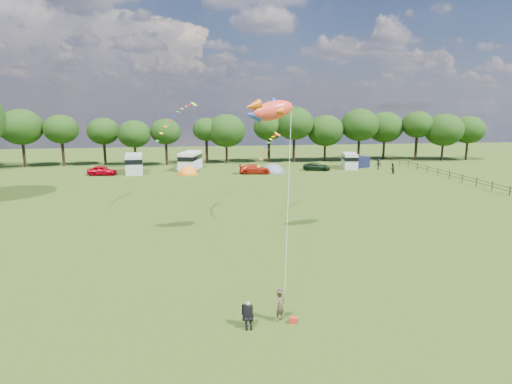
{
  "coord_description": "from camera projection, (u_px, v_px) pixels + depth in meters",
  "views": [
    {
      "loc": [
        -4.68,
        -22.98,
        10.28
      ],
      "look_at": [
        0.0,
        8.0,
        4.0
      ],
      "focal_mm": 30.0,
      "sensor_mm": 36.0,
      "label": 1
    }
  ],
  "objects": [
    {
      "name": "tent_orange",
      "position": [
        188.0,
        174.0,
        65.82
      ],
      "size": [
        3.14,
        3.43,
        2.45
      ],
      "color": "orange",
      "rests_on": "ground"
    },
    {
      "name": "car_c",
      "position": [
        255.0,
        169.0,
        66.34
      ],
      "size": [
        5.09,
        2.64,
        1.46
      ],
      "primitive_type": "imported",
      "rotation": [
        0.0,
        0.0,
        1.44
      ],
      "color": "red",
      "rests_on": "ground"
    },
    {
      "name": "campervan_d",
      "position": [
        350.0,
        160.0,
        72.37
      ],
      "size": [
        3.31,
        5.5,
        2.52
      ],
      "rotation": [
        0.0,
        0.0,
        1.34
      ],
      "color": "silver",
      "rests_on": "ground"
    },
    {
      "name": "kite_flyer",
      "position": [
        280.0,
        306.0,
        20.75
      ],
      "size": [
        0.66,
        0.63,
        1.53
      ],
      "primitive_type": "imported",
      "rotation": [
        0.0,
        0.0,
        0.65
      ],
      "color": "brown",
      "rests_on": "ground"
    },
    {
      "name": "streamer_kite_c",
      "position": [
        270.0,
        143.0,
        39.69
      ],
      "size": [
        3.09,
        4.97,
        2.8
      ],
      "rotation": [
        0.0,
        0.0,
        1.06
      ],
      "color": "#FFA319",
      "rests_on": "ground"
    },
    {
      "name": "campervan_b",
      "position": [
        134.0,
        163.0,
        67.05
      ],
      "size": [
        3.15,
        6.23,
        2.94
      ],
      "rotation": [
        0.0,
        0.0,
        1.67
      ],
      "color": "#B7B7B9",
      "rests_on": "ground"
    },
    {
      "name": "streamer_kite_b",
      "position": [
        179.0,
        115.0,
        43.4
      ],
      "size": [
        4.2,
        4.72,
        3.8
      ],
      "rotation": [
        0.0,
        0.0,
        1.12
      ],
      "color": "#FBFF0B",
      "rests_on": "ground"
    },
    {
      "name": "fish_kite",
      "position": [
        269.0,
        110.0,
        32.16
      ],
      "size": [
        4.21,
        2.13,
        2.2
      ],
      "rotation": [
        0.0,
        -0.21,
        0.22
      ],
      "color": "#F23C29",
      "rests_on": "ground"
    },
    {
      "name": "campervan_c",
      "position": [
        190.0,
        160.0,
        70.57
      ],
      "size": [
        4.13,
        6.47,
        2.94
      ],
      "rotation": [
        0.0,
        0.0,
        1.29
      ],
      "color": "white",
      "rests_on": "ground"
    },
    {
      "name": "fence",
      "position": [
        444.0,
        173.0,
        62.98
      ],
      "size": [
        0.12,
        33.12,
        1.2
      ],
      "color": "#472D19",
      "rests_on": "ground"
    },
    {
      "name": "kite_bag",
      "position": [
        293.0,
        320.0,
        20.65
      ],
      "size": [
        0.42,
        0.31,
        0.28
      ],
      "primitive_type": "cube",
      "rotation": [
        0.0,
        0.0,
        -0.15
      ],
      "color": "red",
      "rests_on": "ground"
    },
    {
      "name": "car_d",
      "position": [
        317.0,
        167.0,
        69.9
      ],
      "size": [
        4.98,
        3.41,
        1.24
      ],
      "primitive_type": "imported",
      "rotation": [
        0.0,
        0.0,
        1.24
      ],
      "color": "black",
      "rests_on": "ground"
    },
    {
      "name": "car_a",
      "position": [
        102.0,
        171.0,
        64.82
      ],
      "size": [
        4.62,
        2.44,
        1.46
      ],
      "primitive_type": "imported",
      "rotation": [
        0.0,
        0.0,
        1.4
      ],
      "color": "#B30012",
      "rests_on": "ground"
    },
    {
      "name": "ground_plane",
      "position": [
        276.0,
        286.0,
        24.99
      ],
      "size": [
        180.0,
        180.0,
        0.0
      ],
      "primitive_type": "plane",
      "color": "black",
      "rests_on": "ground"
    },
    {
      "name": "tree_line",
      "position": [
        246.0,
        128.0,
        77.83
      ],
      "size": [
        102.98,
        10.98,
        10.27
      ],
      "color": "black",
      "rests_on": "ground"
    },
    {
      "name": "walker_b",
      "position": [
        378.0,
        164.0,
        70.92
      ],
      "size": [
        1.18,
        0.63,
        1.76
      ],
      "primitive_type": "imported",
      "rotation": [
        0.0,
        0.0,
        3.23
      ],
      "color": "black",
      "rests_on": "ground"
    },
    {
      "name": "tent_greyblue",
      "position": [
        273.0,
        172.0,
        67.68
      ],
      "size": [
        3.82,
        4.18,
        2.84
      ],
      "color": "slate",
      "rests_on": "ground"
    },
    {
      "name": "walker_a",
      "position": [
        392.0,
        169.0,
        65.97
      ],
      "size": [
        0.96,
        0.83,
        1.68
      ],
      "primitive_type": "imported",
      "rotation": [
        0.0,
        0.0,
        3.63
      ],
      "color": "black",
      "rests_on": "ground"
    },
    {
      "name": "camp_chair",
      "position": [
        248.0,
        311.0,
        20.22
      ],
      "size": [
        0.62,
        0.62,
        1.29
      ],
      "rotation": [
        0.0,
        0.0,
        -0.22
      ],
      "color": "#99999E",
      "rests_on": "ground"
    },
    {
      "name": "awning_navy",
      "position": [
        358.0,
        162.0,
        73.47
      ],
      "size": [
        3.68,
        3.37,
        1.87
      ],
      "primitive_type": "cube",
      "rotation": [
        0.0,
        0.0,
        0.38
      ],
      "color": "#131634",
      "rests_on": "ground"
    },
    {
      "name": "car_b",
      "position": [
        188.0,
        168.0,
        68.89
      ],
      "size": [
        3.69,
        2.19,
        1.22
      ],
      "primitive_type": "imported",
      "rotation": [
        0.0,
        0.0,
        1.29
      ],
      "color": "#9A9EA1",
      "rests_on": "ground"
    }
  ]
}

